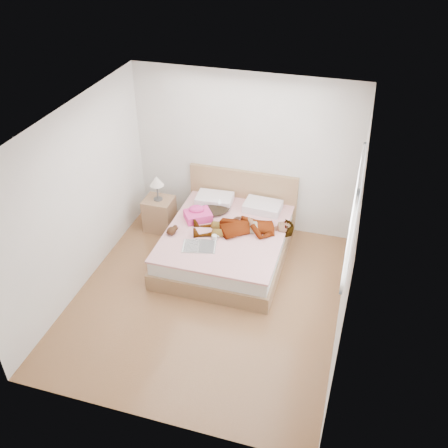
{
  "coord_description": "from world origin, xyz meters",
  "views": [
    {
      "loc": [
        1.69,
        -4.91,
        4.81
      ],
      "look_at": [
        0.0,
        0.85,
        0.7
      ],
      "focal_mm": 40.0,
      "sensor_mm": 36.0,
      "label": 1
    }
  ],
  "objects_px": {
    "bed": "(227,240)",
    "phone": "(220,202)",
    "woman": "(244,225)",
    "magazine": "(199,246)",
    "nightstand": "(159,212)",
    "towel": "(198,214)",
    "plush_toy": "(172,230)",
    "coffee_mug": "(215,238)"
  },
  "relations": [
    {
      "from": "plush_toy",
      "to": "coffee_mug",
      "type": "bearing_deg",
      "value": 1.65
    },
    {
      "from": "woman",
      "to": "towel",
      "type": "bearing_deg",
      "value": -116.88
    },
    {
      "from": "coffee_mug",
      "to": "nightstand",
      "type": "xyz_separation_m",
      "value": [
        -1.19,
        0.74,
        -0.22
      ]
    },
    {
      "from": "magazine",
      "to": "plush_toy",
      "type": "relative_size",
      "value": 2.33
    },
    {
      "from": "towel",
      "to": "plush_toy",
      "type": "bearing_deg",
      "value": -115.62
    },
    {
      "from": "bed",
      "to": "towel",
      "type": "height_order",
      "value": "bed"
    },
    {
      "from": "bed",
      "to": "nightstand",
      "type": "distance_m",
      "value": 1.34
    },
    {
      "from": "coffee_mug",
      "to": "bed",
      "type": "bearing_deg",
      "value": 75.6
    },
    {
      "from": "bed",
      "to": "woman",
      "type": "bearing_deg",
      "value": -0.06
    },
    {
      "from": "bed",
      "to": "magazine",
      "type": "distance_m",
      "value": 0.68
    },
    {
      "from": "bed",
      "to": "coffee_mug",
      "type": "height_order",
      "value": "bed"
    },
    {
      "from": "plush_toy",
      "to": "nightstand",
      "type": "relative_size",
      "value": 0.23
    },
    {
      "from": "bed",
      "to": "plush_toy",
      "type": "height_order",
      "value": "bed"
    },
    {
      "from": "bed",
      "to": "nightstand",
      "type": "height_order",
      "value": "bed"
    },
    {
      "from": "bed",
      "to": "phone",
      "type": "bearing_deg",
      "value": 121.36
    },
    {
      "from": "coffee_mug",
      "to": "woman",
      "type": "bearing_deg",
      "value": 45.69
    },
    {
      "from": "coffee_mug",
      "to": "nightstand",
      "type": "distance_m",
      "value": 1.42
    },
    {
      "from": "woman",
      "to": "plush_toy",
      "type": "bearing_deg",
      "value": -88.15
    },
    {
      "from": "magazine",
      "to": "coffee_mug",
      "type": "distance_m",
      "value": 0.28
    },
    {
      "from": "bed",
      "to": "nightstand",
      "type": "xyz_separation_m",
      "value": [
        -1.28,
        0.38,
        0.05
      ]
    },
    {
      "from": "woman",
      "to": "phone",
      "type": "xyz_separation_m",
      "value": [
        -0.5,
        0.4,
        0.07
      ]
    },
    {
      "from": "woman",
      "to": "nightstand",
      "type": "xyz_separation_m",
      "value": [
        -1.54,
        0.38,
        -0.29
      ]
    },
    {
      "from": "woman",
      "to": "phone",
      "type": "bearing_deg",
      "value": -147.37
    },
    {
      "from": "bed",
      "to": "plush_toy",
      "type": "bearing_deg",
      "value": -153.23
    },
    {
      "from": "towel",
      "to": "plush_toy",
      "type": "relative_size",
      "value": 2.22
    },
    {
      "from": "coffee_mug",
      "to": "nightstand",
      "type": "bearing_deg",
      "value": 148.19
    },
    {
      "from": "magazine",
      "to": "nightstand",
      "type": "xyz_separation_m",
      "value": [
        -1.03,
        0.96,
        -0.19
      ]
    },
    {
      "from": "towel",
      "to": "magazine",
      "type": "xyz_separation_m",
      "value": [
        0.25,
        -0.68,
        -0.07
      ]
    },
    {
      "from": "phone",
      "to": "magazine",
      "type": "relative_size",
      "value": 0.17
    },
    {
      "from": "woman",
      "to": "towel",
      "type": "relative_size",
      "value": 3.03
    },
    {
      "from": "woman",
      "to": "plush_toy",
      "type": "xyz_separation_m",
      "value": [
        -1.0,
        -0.38,
        -0.04
      ]
    },
    {
      "from": "plush_toy",
      "to": "nightstand",
      "type": "distance_m",
      "value": 0.96
    },
    {
      "from": "towel",
      "to": "nightstand",
      "type": "bearing_deg",
      "value": 160.56
    },
    {
      "from": "coffee_mug",
      "to": "plush_toy",
      "type": "height_order",
      "value": "plush_toy"
    },
    {
      "from": "woman",
      "to": "towel",
      "type": "distance_m",
      "value": 0.78
    },
    {
      "from": "woman",
      "to": "magazine",
      "type": "bearing_deg",
      "value": -60.51
    },
    {
      "from": "bed",
      "to": "coffee_mug",
      "type": "distance_m",
      "value": 0.46
    },
    {
      "from": "bed",
      "to": "coffee_mug",
      "type": "relative_size",
      "value": 17.6
    },
    {
      "from": "bed",
      "to": "magazine",
      "type": "bearing_deg",
      "value": -114.12
    },
    {
      "from": "towel",
      "to": "coffee_mug",
      "type": "height_order",
      "value": "towel"
    },
    {
      "from": "magazine",
      "to": "woman",
      "type": "bearing_deg",
      "value": 48.19
    },
    {
      "from": "woman",
      "to": "coffee_mug",
      "type": "xyz_separation_m",
      "value": [
        -0.35,
        -0.36,
        -0.06
      ]
    }
  ]
}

